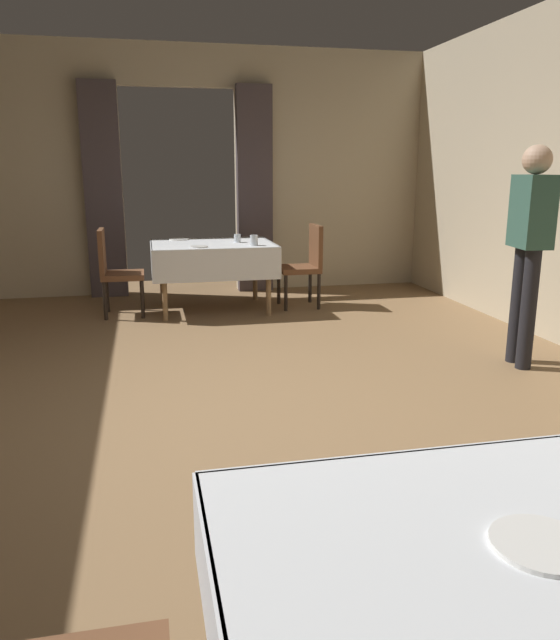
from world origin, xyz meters
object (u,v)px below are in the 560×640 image
chair_mid_right (306,262)px  plate_near_a (542,544)px  dining_table_mid (212,252)px  glass_mid_d (237,238)px  chair_mid_left (115,268)px  person_waiter_by_doorway (530,238)px  dining_table_near (522,574)px  glass_mid_a (254,240)px  plate_mid_b (199,247)px  plate_mid_c (179,239)px

chair_mid_right → plate_near_a: chair_mid_right is taller
dining_table_mid → glass_mid_d: glass_mid_d is taller
chair_mid_left → person_waiter_by_doorway: 4.10m
person_waiter_by_doorway → plate_near_a: bearing=-123.0°
dining_table_near → glass_mid_a: size_ratio=12.63×
chair_mid_right → glass_mid_a: 0.75m
dining_table_mid → plate_near_a: size_ratio=5.96×
chair_mid_left → glass_mid_d: bearing=2.5°
chair_mid_left → plate_mid_b: chair_mid_left is taller
dining_table_near → glass_mid_d: (0.19, 5.70, 0.14)m
dining_table_near → plate_mid_c: 6.12m
dining_table_mid → chair_mid_left: (-1.05, -0.07, -0.13)m
plate_near_a → glass_mid_d: size_ratio=2.43×
dining_table_near → glass_mid_a: (0.33, 5.39, 0.15)m
glass_mid_d → chair_mid_right: bearing=-2.9°
dining_table_near → glass_mid_d: glass_mid_d is taller
plate_mid_c → glass_mid_a: bearing=-43.6°
chair_mid_right → glass_mid_d: size_ratio=10.10×
chair_mid_right → plate_mid_c: bearing=162.4°
chair_mid_left → glass_mid_a: bearing=-9.9°
dining_table_mid → plate_near_a: plate_near_a is taller
glass_mid_d → person_waiter_by_doorway: (1.91, -2.52, 0.23)m
chair_mid_left → plate_mid_c: (0.71, 0.46, 0.24)m
chair_mid_left → plate_mid_c: chair_mid_left is taller
dining_table_mid → chair_mid_left: chair_mid_left is taller
chair_mid_right → plate_near_a: 5.78m
dining_table_near → chair_mid_right: chair_mid_right is taller
dining_table_near → chair_mid_right: size_ratio=1.50×
glass_mid_d → person_waiter_by_doorway: size_ratio=0.05×
chair_mid_right → glass_mid_a: size_ratio=8.41×
chair_mid_left → plate_mid_c: 0.88m
chair_mid_right → glass_mid_a: chair_mid_right is taller
dining_table_mid → glass_mid_a: bearing=-38.6°
dining_table_near → plate_near_a: (0.02, -0.03, 0.10)m
chair_mid_right → plate_mid_c: chair_mid_right is taller
person_waiter_by_doorway → chair_mid_right: bearing=114.6°
chair_mid_left → chair_mid_right: 2.10m
plate_mid_c → person_waiter_by_doorway: bearing=-49.2°
dining_table_mid → plate_mid_b: bearing=-115.8°
chair_mid_right → person_waiter_by_doorway: 2.78m
dining_table_mid → plate_mid_b: plate_mid_b is taller
chair_mid_left → glass_mid_d: 1.36m
plate_near_a → glass_mid_a: 5.44m
plate_near_a → glass_mid_a: glass_mid_a is taller
chair_mid_right → plate_mid_b: 1.29m
plate_mid_b → plate_near_a: bearing=-87.1°
dining_table_near → chair_mid_left: (-1.14, 5.65, -0.14)m
dining_table_mid → plate_mid_c: size_ratio=5.93×
plate_mid_b → plate_mid_c: size_ratio=0.82×
chair_mid_left → plate_near_a: bearing=-78.5°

